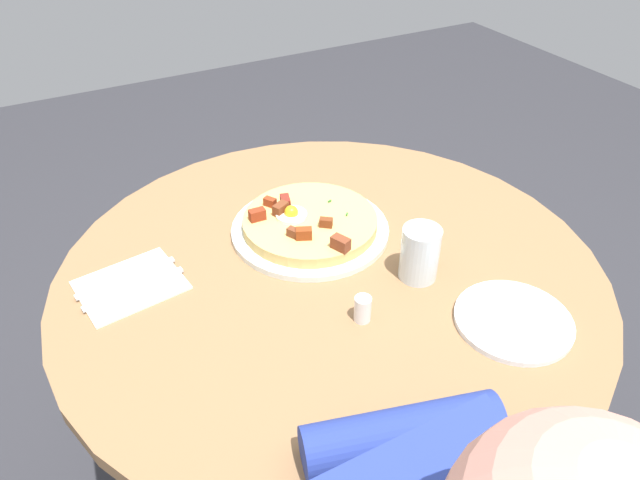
% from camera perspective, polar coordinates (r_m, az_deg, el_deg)
% --- Properties ---
extents(dining_table, '(0.99, 0.99, 0.75)m').
position_cam_1_polar(dining_table, '(1.19, 0.94, -9.26)').
color(dining_table, olive).
rests_on(dining_table, ground_plane).
extents(pizza_plate, '(0.31, 0.31, 0.01)m').
position_cam_1_polar(pizza_plate, '(1.15, -0.96, 1.05)').
color(pizza_plate, silver).
rests_on(pizza_plate, dining_table).
extents(breakfast_pizza, '(0.26, 0.26, 0.05)m').
position_cam_1_polar(breakfast_pizza, '(1.14, -1.09, 1.78)').
color(breakfast_pizza, tan).
rests_on(breakfast_pizza, pizza_plate).
extents(bread_plate, '(0.19, 0.19, 0.01)m').
position_cam_1_polar(bread_plate, '(1.01, 18.24, -7.43)').
color(bread_plate, white).
rests_on(bread_plate, dining_table).
extents(napkin, '(0.16, 0.19, 0.00)m').
position_cam_1_polar(napkin, '(1.08, -17.89, -4.18)').
color(napkin, white).
rests_on(napkin, dining_table).
extents(fork, '(0.04, 0.18, 0.00)m').
position_cam_1_polar(fork, '(1.09, -18.28, -3.50)').
color(fork, silver).
rests_on(fork, napkin).
extents(knife, '(0.04, 0.18, 0.00)m').
position_cam_1_polar(knife, '(1.06, -17.59, -4.52)').
color(knife, silver).
rests_on(knife, napkin).
extents(water_glass, '(0.07, 0.07, 0.10)m').
position_cam_1_polar(water_glass, '(1.03, 9.65, -1.29)').
color(water_glass, silver).
rests_on(water_glass, dining_table).
extents(salt_shaker, '(0.03, 0.03, 0.05)m').
position_cam_1_polar(salt_shaker, '(0.96, 4.16, -6.68)').
color(salt_shaker, white).
rests_on(salt_shaker, dining_table).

